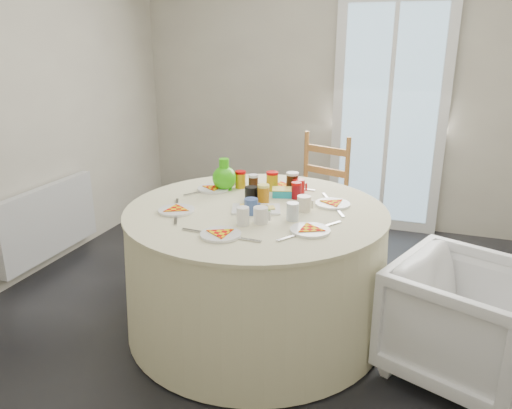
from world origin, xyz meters
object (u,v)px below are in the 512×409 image
(wooden_chair, at_px, (312,204))
(armchair, at_px, (466,310))
(green_pitcher, at_px, (224,176))
(table, at_px, (256,270))
(radiator, at_px, (49,221))

(wooden_chair, xyz_separation_m, armchair, (1.11, -1.19, -0.08))
(green_pitcher, bearing_deg, table, -63.81)
(table, height_order, armchair, table)
(wooden_chair, relative_size, green_pitcher, 4.97)
(wooden_chair, bearing_deg, radiator, -135.95)
(armchair, bearing_deg, radiator, 104.28)
(radiator, bearing_deg, armchair, -6.78)
(armchair, height_order, green_pitcher, green_pitcher)
(table, bearing_deg, radiator, 171.98)
(radiator, xyz_separation_m, armchair, (2.99, -0.36, 0.01))
(table, bearing_deg, armchair, -4.91)
(green_pitcher, bearing_deg, armchair, -36.73)
(wooden_chair, bearing_deg, armchair, -26.98)
(table, relative_size, green_pitcher, 7.80)
(wooden_chair, distance_m, green_pitcher, 0.99)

